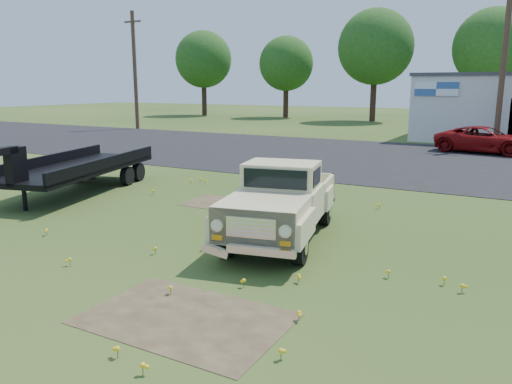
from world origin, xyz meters
TOP-DOWN VIEW (x-y plane):
  - ground at (0.00, 0.00)m, footprint 140.00×140.00m
  - asphalt_lot at (0.00, 15.00)m, footprint 90.00×14.00m
  - dirt_patch_a at (1.50, -3.00)m, footprint 3.00×2.00m
  - dirt_patch_b at (-2.00, 3.50)m, footprint 2.20×1.60m
  - utility_pole_west at (-22.00, 22.00)m, footprint 1.60×0.30m
  - utility_pole_mid at (4.00, 22.00)m, footprint 1.60×0.30m
  - treeline_a at (-28.00, 40.00)m, footprint 6.40×6.40m
  - treeline_b at (-18.00, 41.00)m, footprint 5.76×5.76m
  - treeline_c at (-8.00, 39.50)m, footprint 7.04×7.04m
  - treeline_d at (2.00, 40.50)m, footprint 6.72×6.72m
  - vintage_pickup_truck at (1.00, 1.24)m, footprint 2.84×5.12m
  - flatbed_trailer at (-7.00, 2.61)m, footprint 3.90×7.09m
  - red_pickup at (3.65, 19.45)m, footprint 5.07×2.89m

SIDE VIEW (x-z plane):
  - ground at x=0.00m, z-range 0.00..0.00m
  - asphalt_lot at x=0.00m, z-range -0.01..0.01m
  - dirt_patch_a at x=1.50m, z-range -0.01..0.01m
  - dirt_patch_b at x=-2.00m, z-range -0.01..0.01m
  - red_pickup at x=3.65m, z-range 0.00..1.33m
  - vintage_pickup_truck at x=1.00m, z-range 0.00..1.76m
  - flatbed_trailer at x=-7.00m, z-range 0.00..1.84m
  - utility_pole_west at x=-22.00m, z-range 0.10..9.10m
  - utility_pole_mid at x=4.00m, z-range 0.10..9.10m
  - treeline_b at x=-18.00m, z-range 1.38..9.95m
  - treeline_a at x=-28.00m, z-range 1.54..11.06m
  - treeline_d at x=2.00m, z-range 1.62..11.62m
  - treeline_c at x=-8.00m, z-range 1.70..12.17m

